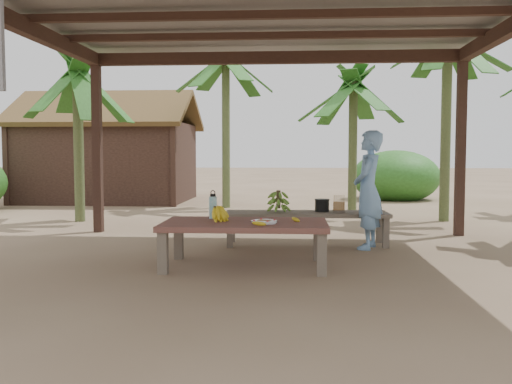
# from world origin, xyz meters

# --- Properties ---
(ground) EXTENTS (80.00, 80.00, 0.00)m
(ground) POSITION_xyz_m (0.00, 0.00, 0.00)
(ground) COLOR brown
(ground) RESTS_ON ground
(pavilion) EXTENTS (6.60, 5.60, 2.95)m
(pavilion) POSITION_xyz_m (-0.01, -0.01, 2.78)
(pavilion) COLOR black
(pavilion) RESTS_ON ground
(work_table) EXTENTS (1.81, 1.02, 0.50)m
(work_table) POSITION_xyz_m (-0.23, -0.31, 0.43)
(work_table) COLOR brown
(work_table) RESTS_ON ground
(bench) EXTENTS (2.23, 0.70, 0.45)m
(bench) POSITION_xyz_m (0.47, 1.23, 0.39)
(bench) COLOR brown
(bench) RESTS_ON ground
(ripe_banana_bunch) EXTENTS (0.33, 0.29, 0.18)m
(ripe_banana_bunch) POSITION_xyz_m (-0.57, -0.24, 0.59)
(ripe_banana_bunch) COLOR yellow
(ripe_banana_bunch) RESTS_ON work_table
(plate) EXTENTS (0.28, 0.28, 0.04)m
(plate) POSITION_xyz_m (-0.01, -0.43, 0.52)
(plate) COLOR white
(plate) RESTS_ON work_table
(loose_banana_front) EXTENTS (0.16, 0.08, 0.04)m
(loose_banana_front) POSITION_xyz_m (-0.06, -0.62, 0.52)
(loose_banana_front) COLOR yellow
(loose_banana_front) RESTS_ON work_table
(loose_banana_side) EXTENTS (0.12, 0.15, 0.04)m
(loose_banana_side) POSITION_xyz_m (0.32, -0.23, 0.52)
(loose_banana_side) COLOR yellow
(loose_banana_side) RESTS_ON work_table
(water_flask) EXTENTS (0.09, 0.09, 0.33)m
(water_flask) POSITION_xyz_m (-0.63, -0.02, 0.64)
(water_flask) COLOR #39A6B3
(water_flask) RESTS_ON work_table
(green_banana_stalk) EXTENTS (0.28, 0.28, 0.31)m
(green_banana_stalk) POSITION_xyz_m (0.09, 1.22, 0.61)
(green_banana_stalk) COLOR #598C2D
(green_banana_stalk) RESTS_ON bench
(cooking_pot) EXTENTS (0.19, 0.19, 0.16)m
(cooking_pot) POSITION_xyz_m (0.68, 1.32, 0.53)
(cooking_pot) COLOR black
(cooking_pot) RESTS_ON bench
(skewer_rack) EXTENTS (0.18, 0.09, 0.24)m
(skewer_rack) POSITION_xyz_m (0.91, 1.20, 0.57)
(skewer_rack) COLOR #A57F47
(skewer_rack) RESTS_ON bench
(woman) EXTENTS (0.52, 0.65, 1.55)m
(woman) POSITION_xyz_m (1.26, 0.99, 0.77)
(woman) COLOR #6893C5
(woman) RESTS_ON ground
(hut) EXTENTS (4.40, 3.43, 2.85)m
(hut) POSITION_xyz_m (-4.50, 8.00, 1.10)
(hut) COLOR black
(hut) RESTS_ON ground
(banana_plant_ne) EXTENTS (1.80, 1.80, 3.60)m
(banana_plant_ne) POSITION_xyz_m (3.04, 4.11, 3.09)
(banana_plant_ne) COLOR #596638
(banana_plant_ne) RESTS_ON ground
(banana_plant_n) EXTENTS (1.80, 1.80, 2.91)m
(banana_plant_n) POSITION_xyz_m (1.50, 5.42, 2.43)
(banana_plant_n) COLOR #596638
(banana_plant_n) RESTS_ON ground
(banana_plant_nw) EXTENTS (1.80, 1.80, 3.64)m
(banana_plant_nw) POSITION_xyz_m (-1.26, 6.36, 3.13)
(banana_plant_nw) COLOR #596638
(banana_plant_nw) RESTS_ON ground
(banana_plant_w) EXTENTS (1.80, 1.80, 2.91)m
(banana_plant_w) POSITION_xyz_m (-3.62, 3.62, 2.43)
(banana_plant_w) COLOR #596638
(banana_plant_w) RESTS_ON ground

